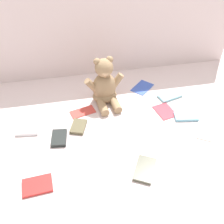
# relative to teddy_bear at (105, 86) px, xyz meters

# --- Properties ---
(ground_plane) EXTENTS (3.20, 3.20, 0.00)m
(ground_plane) POSITION_rel_teddy_bear_xyz_m (-0.00, -0.12, -0.10)
(ground_plane) COLOR silver
(backdrop_drape) EXTENTS (1.80, 0.03, 0.59)m
(backdrop_drape) POSITION_rel_teddy_bear_xyz_m (-0.00, 0.31, 0.19)
(backdrop_drape) COLOR silver
(backdrop_drape) RESTS_ON ground_plane
(teddy_bear) EXTENTS (0.23, 0.21, 0.28)m
(teddy_bear) POSITION_rel_teddy_bear_xyz_m (0.00, 0.00, 0.00)
(teddy_bear) COLOR #9E7F5B
(teddy_bear) RESTS_ON ground_plane
(book_case_0) EXTENTS (0.13, 0.08, 0.02)m
(book_case_0) POSITION_rel_teddy_bear_xyz_m (0.41, -0.23, -0.10)
(book_case_0) COLOR #77BAD5
(book_case_0) RESTS_ON ground_plane
(book_case_1) EXTENTS (0.13, 0.10, 0.01)m
(book_case_1) POSITION_rel_teddy_bear_xyz_m (-0.38, -0.51, -0.10)
(book_case_1) COLOR red
(book_case_1) RESTS_ON ground_plane
(book_case_2) EXTENTS (0.15, 0.10, 0.01)m
(book_case_2) POSITION_rel_teddy_bear_xyz_m (-0.14, -0.08, -0.10)
(book_case_2) COLOR #CA3F38
(book_case_2) RESTS_ON ground_plane
(book_case_3) EXTENTS (0.12, 0.14, 0.01)m
(book_case_3) POSITION_rel_teddy_bear_xyz_m (0.31, -0.16, -0.10)
(book_case_3) COLOR #D53442
(book_case_3) RESTS_ON ground_plane
(book_case_4) EXTENTS (0.15, 0.10, 0.01)m
(book_case_4) POSITION_rel_teddy_bear_xyz_m (0.39, -0.04, -0.10)
(book_case_4) COLOR #7FBDCD
(book_case_4) RESTS_ON ground_plane
(book_case_5) EXTENTS (0.14, 0.16, 0.02)m
(book_case_5) POSITION_rel_teddy_bear_xyz_m (0.09, -0.52, -0.10)
(book_case_5) COLOR #555545
(book_case_5) RESTS_ON ground_plane
(book_case_6) EXTENTS (0.12, 0.08, 0.02)m
(book_case_6) POSITION_rel_teddy_bear_xyz_m (-0.44, -0.17, -0.09)
(book_case_6) COLOR white
(book_case_6) RESTS_ON ground_plane
(book_case_7) EXTENTS (0.13, 0.13, 0.01)m
(book_case_7) POSITION_rel_teddy_bear_xyz_m (0.46, -0.37, -0.10)
(book_case_7) COLOR white
(book_case_7) RESTS_ON ground_plane
(book_case_8) EXTENTS (0.16, 0.16, 0.01)m
(book_case_8) POSITION_rel_teddy_bear_xyz_m (0.25, 0.08, -0.10)
(book_case_8) COLOR blue
(book_case_8) RESTS_ON ground_plane
(book_case_9) EXTENTS (0.10, 0.12, 0.02)m
(book_case_9) POSITION_rel_teddy_bear_xyz_m (-0.18, -0.20, -0.09)
(book_case_9) COLOR brown
(book_case_9) RESTS_ON ground_plane
(book_case_10) EXTENTS (0.08, 0.12, 0.02)m
(book_case_10) POSITION_rel_teddy_bear_xyz_m (-0.28, -0.26, -0.09)
(book_case_10) COLOR black
(book_case_10) RESTS_ON ground_plane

